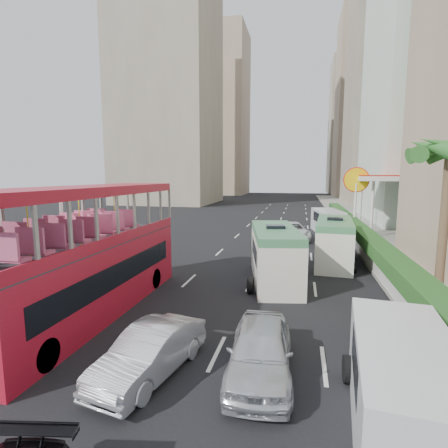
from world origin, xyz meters
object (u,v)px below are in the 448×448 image
(minibus_near, at_px, (275,255))
(shell_station, at_px, (389,205))
(palm_tree, at_px, (444,226))
(double_decker_bus, at_px, (89,251))
(minibus_far, at_px, (334,242))
(car_silver_lane_b, at_px, (260,375))
(van_asset, at_px, (292,239))
(car_silver_lane_a, at_px, (151,374))
(panel_van_near, at_px, (404,387))
(panel_van_far, at_px, (327,221))

(minibus_near, bearing_deg, shell_station, 51.28)
(palm_tree, xyz_separation_m, shell_station, (2.20, 19.00, -0.63))
(double_decker_bus, height_order, minibus_far, double_decker_bus)
(double_decker_bus, height_order, shell_station, shell_station)
(minibus_near, bearing_deg, car_silver_lane_b, -98.70)
(double_decker_bus, distance_m, van_asset, 19.91)
(car_silver_lane_a, bearing_deg, minibus_near, 85.70)
(minibus_far, bearing_deg, panel_van_near, -84.70)
(car_silver_lane_b, bearing_deg, shell_station, 67.65)
(minibus_near, xyz_separation_m, panel_van_far, (3.79, 16.91, -0.31))
(double_decker_bus, relative_size, minibus_far, 1.78)
(car_silver_lane_b, relative_size, panel_van_near, 0.85)
(car_silver_lane_a, distance_m, panel_van_near, 6.33)
(double_decker_bus, xyz_separation_m, van_asset, (7.34, 18.33, -2.53))
(car_silver_lane_b, bearing_deg, minibus_near, 88.47)
(car_silver_lane_b, relative_size, panel_van_far, 0.78)
(shell_station, bearing_deg, minibus_far, -115.14)
(palm_tree, bearing_deg, panel_van_near, -112.91)
(minibus_far, bearing_deg, minibus_near, -121.47)
(car_silver_lane_a, distance_m, palm_tree, 12.75)
(double_decker_bus, xyz_separation_m, minibus_far, (10.09, 10.41, -1.16))
(double_decker_bus, relative_size, panel_van_near, 2.18)
(car_silver_lane_b, relative_size, van_asset, 0.81)
(panel_van_near, relative_size, shell_station, 0.63)
(panel_van_far, distance_m, palm_tree, 19.18)
(van_asset, distance_m, shell_station, 10.21)
(double_decker_bus, distance_m, car_silver_lane_a, 5.96)
(shell_station, bearing_deg, van_asset, -151.66)
(car_silver_lane_a, bearing_deg, panel_van_near, 4.30)
(minibus_near, distance_m, shell_station, 19.52)
(car_silver_lane_b, relative_size, minibus_near, 0.68)
(panel_van_far, bearing_deg, double_decker_bus, -123.74)
(minibus_far, bearing_deg, car_silver_lane_a, -108.72)
(palm_tree, distance_m, shell_station, 19.14)
(shell_station, bearing_deg, panel_van_near, -101.83)
(panel_van_far, relative_size, palm_tree, 0.85)
(car_silver_lane_a, bearing_deg, double_decker_bus, 150.79)
(car_silver_lane_b, height_order, minibus_far, minibus_far)
(panel_van_far, xyz_separation_m, shell_station, (5.44, 0.23, 1.66))
(palm_tree, bearing_deg, minibus_far, 120.06)
(car_silver_lane_a, relative_size, van_asset, 0.76)
(double_decker_bus, xyz_separation_m, panel_van_near, (10.28, -4.34, -1.52))
(panel_van_near, xyz_separation_m, shell_station, (5.72, 27.34, 1.74))
(van_asset, height_order, minibus_far, minibus_far)
(double_decker_bus, bearing_deg, palm_tree, 16.16)
(car_silver_lane_a, relative_size, minibus_near, 0.64)
(car_silver_lane_b, distance_m, panel_van_far, 25.93)
(double_decker_bus, xyz_separation_m, car_silver_lane_b, (7.04, -2.90, -2.53))
(car_silver_lane_b, bearing_deg, car_silver_lane_a, -171.07)
(car_silver_lane_a, relative_size, panel_van_far, 0.74)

